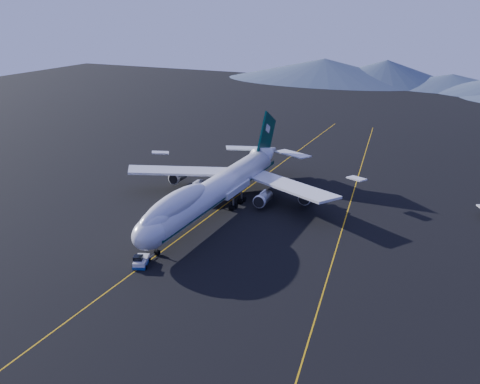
% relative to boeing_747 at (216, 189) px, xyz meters
% --- Properties ---
extents(ground, '(500.00, 500.00, 0.00)m').
position_rel_boeing_747_xyz_m(ground, '(-0.00, -0.03, -5.81)').
color(ground, black).
rests_on(ground, ground).
extents(taxiway_line_main, '(0.25, 220.00, 0.01)m').
position_rel_boeing_747_xyz_m(taxiway_line_main, '(-0.00, -0.03, -5.80)').
color(taxiway_line_main, '#CD960C').
rests_on(taxiway_line_main, ground).
extents(taxiway_line_side, '(28.08, 198.09, 0.01)m').
position_rel_boeing_747_xyz_m(taxiway_line_side, '(30.00, 9.97, -5.80)').
color(taxiway_line_side, '#CD960C').
rests_on(taxiway_line_side, ground).
extents(boeing_747, '(59.62, 72.43, 19.37)m').
position_rel_boeing_747_xyz_m(boeing_747, '(0.00, 0.00, 0.00)').
color(boeing_747, silver).
rests_on(boeing_747, ground).
extents(pushback_tug, '(4.15, 5.52, 2.16)m').
position_rel_boeing_747_xyz_m(pushback_tug, '(-0.35, -31.62, -5.14)').
color(pushback_tug, silver).
rests_on(pushback_tug, ground).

